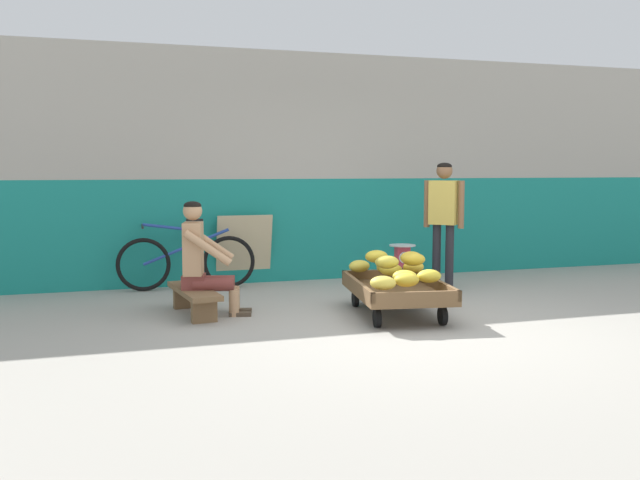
% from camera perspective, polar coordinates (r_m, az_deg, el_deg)
% --- Properties ---
extents(ground_plane, '(80.00, 80.00, 0.00)m').
position_cam_1_polar(ground_plane, '(6.67, 7.23, -6.96)').
color(ground_plane, '#A39E93').
extents(back_wall, '(16.00, 0.30, 2.95)m').
position_cam_1_polar(back_wall, '(9.43, -0.79, 5.82)').
color(back_wall, '#19847A').
rests_on(back_wall, ground).
extents(banana_cart, '(1.06, 1.56, 0.36)m').
position_cam_1_polar(banana_cart, '(7.15, 6.14, -4.12)').
color(banana_cart, brown).
rests_on(banana_cart, ground).
extents(banana_pile, '(1.00, 1.37, 0.26)m').
position_cam_1_polar(banana_pile, '(7.17, 6.15, -2.26)').
color(banana_pile, yellow).
rests_on(banana_pile, banana_cart).
extents(low_bench, '(0.41, 1.13, 0.27)m').
position_cam_1_polar(low_bench, '(7.24, -10.05, -4.38)').
color(low_bench, brown).
rests_on(low_bench, ground).
extents(vendor_seated, '(0.73, 0.57, 1.14)m').
position_cam_1_polar(vendor_seated, '(7.18, -9.40, -1.49)').
color(vendor_seated, tan).
rests_on(vendor_seated, ground).
extents(plastic_crate, '(0.36, 0.28, 0.30)m').
position_cam_1_polar(plastic_crate, '(8.26, 6.58, -3.43)').
color(plastic_crate, '#234CA8').
rests_on(plastic_crate, ground).
extents(weighing_scale, '(0.30, 0.30, 0.29)m').
position_cam_1_polar(weighing_scale, '(8.21, 6.61, -1.34)').
color(weighing_scale, '#28282D').
rests_on(weighing_scale, plastic_crate).
extents(bicycle_near_left, '(1.66, 0.48, 0.86)m').
position_cam_1_polar(bicycle_near_left, '(8.75, -10.64, -1.63)').
color(bicycle_near_left, black).
rests_on(bicycle_near_left, ground).
extents(sign_board, '(0.70, 0.23, 0.88)m').
position_cam_1_polar(sign_board, '(9.06, -6.10, -0.77)').
color(sign_board, '#C6B289').
rests_on(sign_board, ground).
extents(customer_adult, '(0.37, 0.37, 1.53)m').
position_cam_1_polar(customer_adult, '(8.58, 9.87, 2.25)').
color(customer_adult, '#232328').
rests_on(customer_adult, ground).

